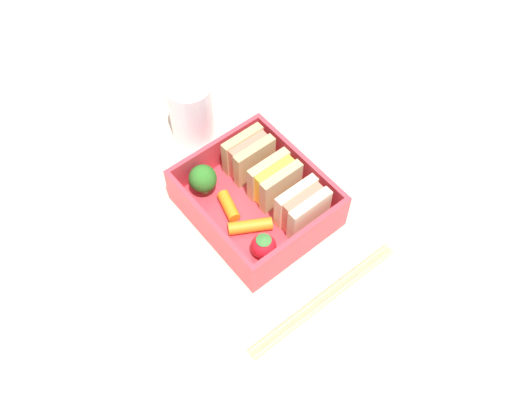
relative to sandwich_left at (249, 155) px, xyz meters
The scene contains 13 objects.
ground_plane 7.68cm from the sandwich_left, 29.91° to the right, with size 120.00×120.00×2.00cm, color beige.
bento_tray 6.77cm from the sandwich_left, 29.91° to the right, with size 17.14×14.88×1.20cm, color #D83944.
bento_rim 5.92cm from the sandwich_left, 29.91° to the right, with size 17.14×14.88×4.59cm.
sandwich_left is the anchor object (origin of this frame).
sandwich_center_left 5.11cm from the sandwich_left, ahead, with size 3.59×5.88×5.43cm.
sandwich_center 10.23cm from the sandwich_left, ahead, with size 3.59×5.88×5.43cm.
broccoli_floret 6.67cm from the sandwich_left, 96.55° to the right, with size 3.52×3.52×4.45cm.
carrot_stick_left 7.09cm from the sandwich_left, 60.04° to the right, with size 1.52×1.52×3.97cm, color orange.
carrot_stick_far_left 9.46cm from the sandwich_left, 37.57° to the right, with size 1.56×1.56×5.32cm, color orange.
strawberry_far_left 12.61cm from the sandwich_left, 30.76° to the right, with size 3.03×3.03×3.63cm.
chopstick_pair 20.20cm from the sandwich_left, 13.06° to the right, with size 1.85×21.34×0.70cm.
drinking_glass 10.37cm from the sandwich_left, behind, with size 5.81×5.81×9.04cm, color white.
folded_napkin 23.27cm from the sandwich_left, 72.01° to the right, with size 14.38×9.95×0.40cm, color white.
Camera 1 is at (29.83, -24.26, 61.10)cm, focal length 40.00 mm.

